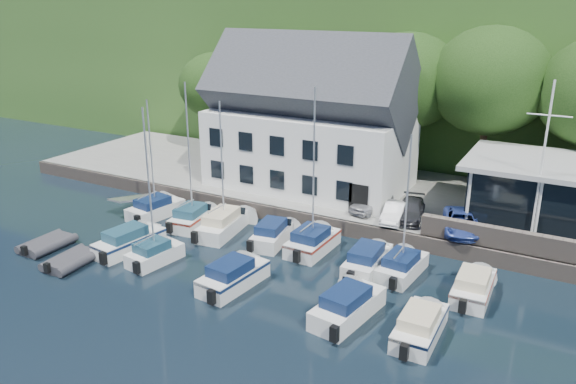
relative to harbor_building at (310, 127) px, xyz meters
name	(u,v)px	position (x,y,z in m)	size (l,w,h in m)	color
ground	(285,328)	(7.00, -16.50, -5.35)	(180.00, 180.00, 0.00)	black
quay	(404,202)	(7.00, 1.00, -4.85)	(60.00, 13.00, 1.00)	gray
quay_face	(371,233)	(7.00, -5.50, -4.85)	(60.00, 0.30, 1.00)	#6A5E55
hillside	(510,47)	(7.00, 45.50, 2.65)	(160.00, 75.00, 16.00)	#315821
harbor_building	(310,127)	(0.00, 0.00, 0.00)	(14.40, 8.20, 8.70)	white
gangway	(145,206)	(-9.50, -7.50, -5.35)	(1.20, 6.00, 1.40)	silver
car_silver	(371,202)	(6.06, -3.08, -3.74)	(1.43, 3.56, 1.21)	silver
car_white	(394,212)	(7.92, -3.99, -3.79)	(1.19, 3.42, 1.13)	silver
car_dgrey	(410,210)	(8.68, -3.19, -3.77)	(1.62, 3.98, 1.16)	#323338
car_blue	(462,221)	(11.99, -3.75, -3.69)	(1.52, 3.86, 1.32)	#314796
flagpole	(542,166)	(15.84, -3.71, 0.27)	(2.22, 0.20, 9.24)	white
tree_0	(216,102)	(-11.85, 4.87, 0.03)	(6.41, 6.41, 8.77)	black
tree_1	(274,103)	(-5.95, 5.13, 0.46)	(7.03, 7.03, 9.61)	black
tree_2	(405,106)	(5.30, 5.52, 1.12)	(8.00, 8.00, 10.94)	black
tree_3	(487,109)	(11.20, 5.62, 1.41)	(8.43, 8.43, 11.53)	black
boat_r1_0	(151,155)	(-7.46, -8.67, -1.02)	(1.91, 5.72, 8.66)	silver
boat_r1_1	(189,162)	(-4.18, -8.79, -1.00)	(1.90, 5.37, 8.71)	silver
boat_r1_2	(222,163)	(-1.74, -8.69, -0.74)	(1.90, 6.93, 9.22)	silver
boat_r1_3	(273,232)	(1.80, -8.58, -4.64)	(1.77, 5.60, 1.43)	silver
boat_r1_4	(314,178)	(4.47, -8.53, -0.83)	(2.09, 5.59, 9.04)	silver
boat_r1_5	(368,258)	(8.20, -9.27, -4.62)	(1.81, 5.95, 1.46)	silver
boat_r1_6	(407,204)	(10.07, -8.97, -1.25)	(1.83, 5.41, 8.20)	silver
boat_r1_7	(474,284)	(13.92, -9.48, -4.65)	(1.85, 5.61, 1.40)	silver
boat_r2_0	(129,239)	(-5.10, -13.66, -4.60)	(1.78, 6.30, 1.50)	silver
boat_r2_1	(150,194)	(-2.70, -14.18, -1.23)	(1.71, 4.63, 8.24)	silver
boat_r2_2	(233,273)	(2.78, -14.39, -4.59)	(1.92, 5.95, 1.51)	silver
boat_r2_3	(348,303)	(9.17, -14.32, -4.58)	(1.91, 6.26, 1.54)	silver
boat_r2_4	(420,323)	(12.59, -14.27, -4.65)	(1.81, 5.69, 1.40)	silver
dinghy_0	(47,243)	(-9.63, -15.85, -4.97)	(1.98, 3.30, 0.77)	#333237
dinghy_1	(71,259)	(-6.60, -16.71, -4.97)	(1.95, 3.26, 0.76)	#333237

